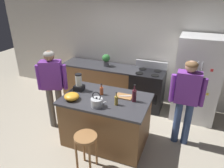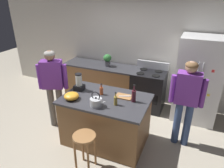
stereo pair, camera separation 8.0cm
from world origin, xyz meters
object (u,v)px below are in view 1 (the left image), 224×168
bottle_vinegar (116,100)px  bottle_wine (134,95)px  bottle_cooking_sauce (102,91)px  kitchen_island (106,120)px  person_by_island_left (52,83)px  refrigerator (197,79)px  bar_stool (86,143)px  person_by_sink_right (186,96)px  stove_range (147,90)px  mixing_bowl (72,96)px  potted_plant (106,59)px  chef_knife (125,96)px  blender_appliance (79,83)px  cutting_board (124,96)px  tea_kettle (97,102)px

bottle_vinegar → bottle_wine: 0.33m
bottle_cooking_sauce → bottle_wine: 0.62m
kitchen_island → person_by_island_left: bearing=177.1°
refrigerator → bar_stool: size_ratio=2.85×
person_by_sink_right → bottle_cooking_sauce: bearing=-165.4°
bar_stool → bottle_vinegar: bottle_vinegar is taller
stove_range → bottle_vinegar: bottle_vinegar is taller
person_by_island_left → bottle_cooking_sauce: (1.04, 0.04, 0.00)m
person_by_island_left → mixing_bowl: (0.64, -0.32, -0.02)m
bottle_wine → potted_plant: bearing=128.1°
bottle_vinegar → mixing_bowl: bottle_vinegar is taller
bottle_vinegar → chef_knife: bottle_vinegar is taller
blender_appliance → cutting_board: (0.89, 0.06, -0.13)m
bottle_vinegar → bottle_cooking_sauce: (-0.38, 0.25, -0.01)m
blender_appliance → bottle_cooking_sauce: blender_appliance is taller
bottle_wine → cutting_board: 0.25m
chef_knife → cutting_board: bearing=155.9°
stove_range → bar_stool: 2.32m
person_by_island_left → tea_kettle: bearing=-17.8°
person_by_sink_right → blender_appliance: bearing=-169.0°
stove_range → person_by_island_left: 2.23m
stove_range → bar_stool: size_ratio=1.71×
mixing_bowl → chef_knife: (0.84, 0.43, -0.04)m
stove_range → bottle_vinegar: bearing=-96.0°
bottle_cooking_sauce → cutting_board: bearing=8.6°
bar_stool → bottle_cooking_sauce: bearing=97.1°
stove_range → potted_plant: 1.25m
person_by_island_left → potted_plant: bearing=70.9°
person_by_sink_right → mixing_bowl: 2.01m
kitchen_island → person_by_island_left: 1.29m
chef_knife → person_by_sink_right: bearing=-6.9°
mixing_bowl → tea_kettle: bearing=-5.2°
kitchen_island → bottle_cooking_sauce: (-0.13, 0.10, 0.54)m
potted_plant → mixing_bowl: potted_plant is taller
person_by_sink_right → cutting_board: person_by_sink_right is taller
kitchen_island → bottle_vinegar: bearing=-29.5°
bottle_vinegar → bottle_wine: (0.24, 0.22, 0.03)m
potted_plant → kitchen_island: bearing=-67.1°
bar_stool → mixing_bowl: (-0.51, 0.49, 0.48)m
kitchen_island → bottle_cooking_sauce: bottle_cooking_sauce is taller
refrigerator → person_by_island_left: refrigerator is taller
mixing_bowl → person_by_island_left: bearing=153.3°
stove_range → blender_appliance: bearing=-126.0°
stove_range → bar_stool: stove_range is taller
cutting_board → chef_knife: size_ratio=1.36×
blender_appliance → tea_kettle: (0.57, -0.42, -0.06)m
bar_stool → potted_plant: potted_plant is taller
chef_knife → person_by_island_left: bearing=160.0°
cutting_board → chef_knife: 0.02m
person_by_island_left → bottle_vinegar: bearing=-8.1°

